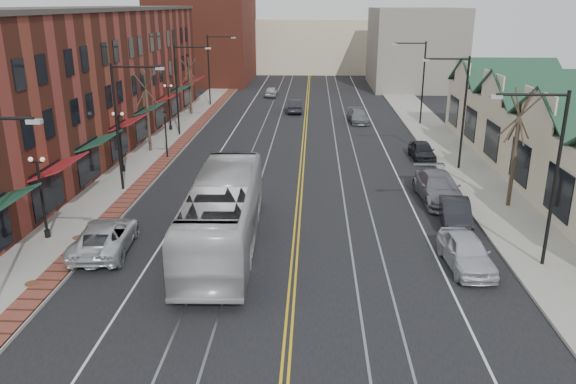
# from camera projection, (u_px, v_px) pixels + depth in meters

# --- Properties ---
(ground) EXTENTS (160.00, 160.00, 0.00)m
(ground) POSITION_uv_depth(u_px,v_px,m) (288.00, 332.00, 20.84)
(ground) COLOR black
(ground) RESTS_ON ground
(sidewalk_left) EXTENTS (4.00, 120.00, 0.15)m
(sidewalk_left) POSITION_uv_depth(u_px,v_px,m) (134.00, 172.00, 40.28)
(sidewalk_left) COLOR gray
(sidewalk_left) RESTS_ON ground
(sidewalk_right) EXTENTS (4.00, 120.00, 0.15)m
(sidewalk_right) POSITION_uv_depth(u_px,v_px,m) (473.00, 177.00, 39.23)
(sidewalk_right) COLOR gray
(sidewalk_right) RESTS_ON ground
(building_left) EXTENTS (10.00, 50.00, 11.00)m
(building_left) POSITION_uv_depth(u_px,v_px,m) (70.00, 82.00, 45.48)
(building_left) COLOR maroon
(building_left) RESTS_ON ground
(building_right) EXTENTS (8.00, 36.00, 4.60)m
(building_right) POSITION_uv_depth(u_px,v_px,m) (565.00, 147.00, 38.25)
(building_right) COLOR beige
(building_right) RESTS_ON ground
(backdrop_left) EXTENTS (14.00, 18.00, 14.00)m
(backdrop_left) POSITION_uv_depth(u_px,v_px,m) (205.00, 35.00, 85.57)
(backdrop_left) COLOR maroon
(backdrop_left) RESTS_ON ground
(backdrop_mid) EXTENTS (22.00, 14.00, 9.00)m
(backdrop_mid) POSITION_uv_depth(u_px,v_px,m) (310.00, 45.00, 99.86)
(backdrop_mid) COLOR beige
(backdrop_mid) RESTS_ON ground
(backdrop_right) EXTENTS (12.00, 16.00, 11.00)m
(backdrop_right) POSITION_uv_depth(u_px,v_px,m) (414.00, 48.00, 79.96)
(backdrop_right) COLOR slate
(backdrop_right) RESTS_ON ground
(streetlight_l_1) EXTENTS (3.33, 0.25, 8.00)m
(streetlight_l_1) POSITION_uv_depth(u_px,v_px,m) (123.00, 115.00, 34.87)
(streetlight_l_1) COLOR black
(streetlight_l_1) RESTS_ON sidewalk_left
(streetlight_l_2) EXTENTS (3.33, 0.25, 8.00)m
(streetlight_l_2) POSITION_uv_depth(u_px,v_px,m) (181.00, 81.00, 50.01)
(streetlight_l_2) COLOR black
(streetlight_l_2) RESTS_ON sidewalk_left
(streetlight_l_3) EXTENTS (3.33, 0.25, 8.00)m
(streetlight_l_3) POSITION_uv_depth(u_px,v_px,m) (212.00, 63.00, 65.16)
(streetlight_l_3) COLOR black
(streetlight_l_3) RESTS_ON sidewalk_left
(streetlight_r_0) EXTENTS (3.33, 0.25, 8.00)m
(streetlight_r_0) POSITION_uv_depth(u_px,v_px,m) (548.00, 162.00, 24.43)
(streetlight_r_0) COLOR black
(streetlight_r_0) RESTS_ON sidewalk_right
(streetlight_r_1) EXTENTS (3.33, 0.25, 8.00)m
(streetlight_r_1) POSITION_uv_depth(u_px,v_px,m) (459.00, 101.00, 39.58)
(streetlight_r_1) COLOR black
(streetlight_r_1) RESTS_ON sidewalk_right
(streetlight_r_2) EXTENTS (3.33, 0.25, 8.00)m
(streetlight_r_2) POSITION_uv_depth(u_px,v_px,m) (419.00, 74.00, 54.72)
(streetlight_r_2) COLOR black
(streetlight_r_2) RESTS_ON sidewalk_right
(lamppost_l_1) EXTENTS (0.84, 0.28, 4.27)m
(lamppost_l_1) POSITION_uv_depth(u_px,v_px,m) (42.00, 200.00, 28.27)
(lamppost_l_1) COLOR black
(lamppost_l_1) RESTS_ON sidewalk_left
(lamppost_l_2) EXTENTS (0.84, 0.28, 4.27)m
(lamppost_l_2) POSITION_uv_depth(u_px,v_px,m) (121.00, 143.00, 39.63)
(lamppost_l_2) COLOR black
(lamppost_l_2) RESTS_ON sidewalk_left
(lamppost_l_3) EXTENTS (0.84, 0.28, 4.27)m
(lamppost_l_3) POSITION_uv_depth(u_px,v_px,m) (169.00, 108.00, 52.88)
(lamppost_l_3) COLOR black
(lamppost_l_3) RESTS_ON sidewalk_left
(tree_left_near) EXTENTS (1.78, 1.37, 6.48)m
(tree_left_near) POSITION_uv_depth(u_px,v_px,m) (147.00, 110.00, 44.88)
(tree_left_near) COLOR #382B21
(tree_left_near) RESTS_ON sidewalk_left
(tree_left_far) EXTENTS (1.66, 1.28, 6.02)m
(tree_left_far) POSITION_uv_depth(u_px,v_px,m) (190.00, 85.00, 60.10)
(tree_left_far) COLOR #382B21
(tree_left_far) RESTS_ON sidewalk_left
(tree_right_mid) EXTENTS (1.90, 1.46, 6.93)m
(tree_right_mid) POSITION_uv_depth(u_px,v_px,m) (516.00, 146.00, 32.35)
(tree_right_mid) COLOR #382B21
(tree_right_mid) RESTS_ON sidewalk_right
(manhole_mid) EXTENTS (0.60, 0.60, 0.02)m
(manhole_mid) POSITION_uv_depth(u_px,v_px,m) (32.00, 283.00, 24.12)
(manhole_mid) COLOR #592D19
(manhole_mid) RESTS_ON sidewalk_left
(manhole_far) EXTENTS (0.60, 0.60, 0.02)m
(manhole_far) POSITION_uv_depth(u_px,v_px,m) (78.00, 237.00, 28.86)
(manhole_far) COLOR #592D19
(manhole_far) RESTS_ON sidewalk_left
(traffic_signal) EXTENTS (0.18, 0.15, 3.80)m
(traffic_signal) POSITION_uv_depth(u_px,v_px,m) (166.00, 129.00, 43.28)
(traffic_signal) COLOR black
(traffic_signal) RESTS_ON sidewalk_left
(transit_bus) EXTENTS (3.49, 13.07, 3.61)m
(transit_bus) POSITION_uv_depth(u_px,v_px,m) (223.00, 214.00, 27.50)
(transit_bus) COLOR silver
(transit_bus) RESTS_ON ground
(parked_suv) EXTENTS (3.01, 5.66, 1.52)m
(parked_suv) POSITION_uv_depth(u_px,v_px,m) (105.00, 237.00, 27.40)
(parked_suv) COLOR silver
(parked_suv) RESTS_ON ground
(parked_car_a) EXTENTS (2.09, 4.65, 1.55)m
(parked_car_a) POSITION_uv_depth(u_px,v_px,m) (466.00, 252.00, 25.72)
(parked_car_a) COLOR silver
(parked_car_a) RESTS_ON ground
(parked_car_b) EXTENTS (1.97, 4.42, 1.41)m
(parked_car_b) POSITION_uv_depth(u_px,v_px,m) (455.00, 212.00, 30.76)
(parked_car_b) COLOR black
(parked_car_b) RESTS_ON ground
(parked_car_c) EXTENTS (2.60, 5.91, 1.69)m
(parked_car_c) POSITION_uv_depth(u_px,v_px,m) (438.00, 188.00, 34.46)
(parked_car_c) COLOR slate
(parked_car_c) RESTS_ON ground
(parked_car_d) EXTENTS (1.75, 4.17, 1.41)m
(parked_car_d) POSITION_uv_depth(u_px,v_px,m) (422.00, 151.00, 43.66)
(parked_car_d) COLOR black
(parked_car_d) RESTS_ON ground
(distant_car_left) EXTENTS (1.76, 4.48, 1.45)m
(distant_car_left) POSITION_uv_depth(u_px,v_px,m) (295.00, 106.00, 62.45)
(distant_car_left) COLOR black
(distant_car_left) RESTS_ON ground
(distant_car_right) EXTENTS (2.23, 4.65, 1.31)m
(distant_car_right) POSITION_uv_depth(u_px,v_px,m) (358.00, 116.00, 57.19)
(distant_car_right) COLOR slate
(distant_car_right) RESTS_ON ground
(distant_car_far) EXTENTS (1.71, 3.93, 1.32)m
(distant_car_far) POSITION_uv_depth(u_px,v_px,m) (272.00, 92.00, 73.16)
(distant_car_far) COLOR #ABAFB2
(distant_car_far) RESTS_ON ground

